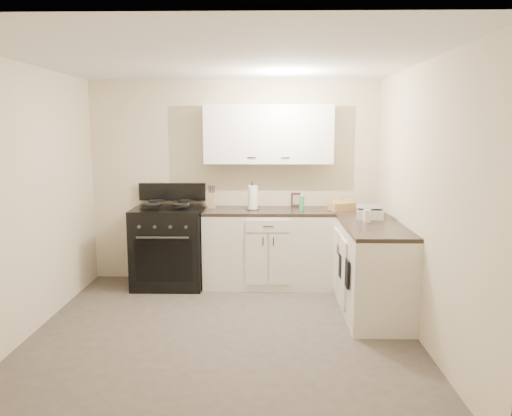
{
  "coord_description": "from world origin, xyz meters",
  "views": [
    {
      "loc": [
        0.4,
        -4.45,
        1.91
      ],
      "look_at": [
        0.29,
        0.85,
        1.06
      ],
      "focal_mm": 35.0,
      "sensor_mm": 36.0,
      "label": 1
    }
  ],
  "objects_px": {
    "stove": "(169,248)",
    "wicker_basket": "(342,206)",
    "paper_towel": "(253,198)",
    "countertop_grill": "(370,214)",
    "knife_block": "(212,201)"
  },
  "relations": [
    {
      "from": "stove",
      "to": "knife_block",
      "type": "distance_m",
      "value": 0.78
    },
    {
      "from": "stove",
      "to": "paper_towel",
      "type": "bearing_deg",
      "value": 1.84
    },
    {
      "from": "paper_towel",
      "to": "wicker_basket",
      "type": "xyz_separation_m",
      "value": [
        1.07,
        -0.02,
        -0.1
      ]
    },
    {
      "from": "knife_block",
      "to": "paper_towel",
      "type": "relative_size",
      "value": 0.65
    },
    {
      "from": "stove",
      "to": "knife_block",
      "type": "xyz_separation_m",
      "value": [
        0.51,
        0.13,
        0.57
      ]
    },
    {
      "from": "stove",
      "to": "knife_block",
      "type": "relative_size",
      "value": 5.36
    },
    {
      "from": "paper_towel",
      "to": "countertop_grill",
      "type": "xyz_separation_m",
      "value": [
        1.3,
        -0.57,
        -0.09
      ]
    },
    {
      "from": "wicker_basket",
      "to": "countertop_grill",
      "type": "bearing_deg",
      "value": -68.05
    },
    {
      "from": "countertop_grill",
      "to": "stove",
      "type": "bearing_deg",
      "value": 175.46
    },
    {
      "from": "stove",
      "to": "wicker_basket",
      "type": "bearing_deg",
      "value": 0.37
    },
    {
      "from": "stove",
      "to": "wicker_basket",
      "type": "relative_size",
      "value": 3.53
    },
    {
      "from": "stove",
      "to": "paper_towel",
      "type": "relative_size",
      "value": 3.5
    },
    {
      "from": "stove",
      "to": "paper_towel",
      "type": "height_order",
      "value": "paper_towel"
    },
    {
      "from": "knife_block",
      "to": "paper_towel",
      "type": "bearing_deg",
      "value": -4.08
    },
    {
      "from": "stove",
      "to": "paper_towel",
      "type": "distance_m",
      "value": 1.2
    }
  ]
}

